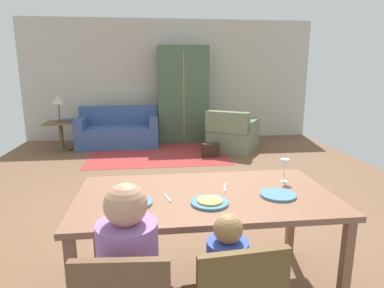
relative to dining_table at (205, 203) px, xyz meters
name	(u,v)px	position (x,y,z in m)	size (l,w,h in m)	color
ground_plane	(186,188)	(0.08, 2.21, -0.70)	(6.58, 6.77, 0.02)	brown
back_wall	(170,80)	(0.08, 5.64, 0.66)	(6.58, 0.10, 2.70)	beige
dining_table	(205,203)	(0.00, 0.00, 0.00)	(1.81, 0.97, 0.76)	brown
plate_near_man	(134,203)	(-0.50, -0.12, 0.08)	(0.25, 0.25, 0.02)	teal
pizza_near_man	(134,201)	(-0.50, -0.12, 0.09)	(0.17, 0.17, 0.01)	gold
plate_near_child	(210,203)	(0.00, -0.18, 0.08)	(0.25, 0.25, 0.02)	teal
pizza_near_child	(210,200)	(0.00, -0.18, 0.09)	(0.17, 0.17, 0.01)	gold
plate_near_woman	(278,195)	(0.50, -0.10, 0.08)	(0.25, 0.25, 0.02)	teal
wine_glass	(285,166)	(0.65, 0.18, 0.20)	(0.07, 0.07, 0.19)	silver
fork	(168,198)	(-0.27, -0.05, 0.07)	(0.02, 0.15, 0.01)	silver
knife	(225,188)	(0.16, 0.10, 0.07)	(0.01, 0.17, 0.01)	silver
area_rug	(158,154)	(-0.26, 4.07, -0.69)	(2.60, 1.80, 0.01)	#A0302F
couch	(119,132)	(-1.08, 4.93, -0.39)	(1.67, 0.86, 0.82)	#3B558E
armchair	(232,135)	(1.23, 4.22, -0.37)	(1.18, 1.19, 0.82)	#6C795A
armoire	(183,95)	(0.33, 5.25, 0.36)	(1.10, 0.59, 2.10)	#435C43
side_table	(61,132)	(-2.19, 4.67, -0.31)	(0.56, 0.56, 0.58)	brown
table_lamp	(58,100)	(-2.19, 4.67, 0.32)	(0.26, 0.26, 0.54)	#483C3B
book_lower	(68,121)	(-2.03, 4.65, -0.10)	(0.22, 0.16, 0.03)	maroon
book_upper	(68,120)	(-2.04, 4.66, -0.07)	(0.22, 0.16, 0.03)	#2B5775
handbag	(211,150)	(0.71, 3.77, -0.56)	(0.32, 0.16, 0.26)	black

